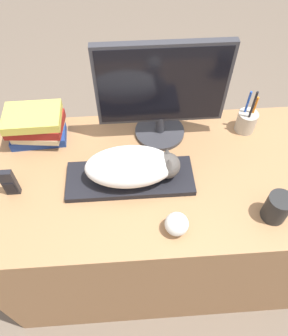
{
  "coord_description": "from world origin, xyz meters",
  "views": [
    {
      "loc": [
        -0.1,
        -0.39,
        1.77
      ],
      "look_at": [
        -0.05,
        0.32,
        0.83
      ],
      "focal_mm": 35.0,
      "sensor_mm": 36.0,
      "label": 1
    }
  ],
  "objects_px": {
    "pen_cup": "(246,121)",
    "book_stack": "(36,126)",
    "phone": "(9,183)",
    "baseball": "(177,224)",
    "keyboard": "(130,179)",
    "cat": "(134,166)",
    "coffee_mug": "(278,207)",
    "monitor": "(162,90)"
  },
  "relations": [
    {
      "from": "monitor",
      "to": "phone",
      "type": "relative_size",
      "value": 3.98
    },
    {
      "from": "baseball",
      "to": "monitor",
      "type": "bearing_deg",
      "value": 91.37
    },
    {
      "from": "baseball",
      "to": "phone",
      "type": "bearing_deg",
      "value": 161.48
    },
    {
      "from": "baseball",
      "to": "phone",
      "type": "height_order",
      "value": "phone"
    },
    {
      "from": "cat",
      "to": "baseball",
      "type": "height_order",
      "value": "cat"
    },
    {
      "from": "monitor",
      "to": "keyboard",
      "type": "bearing_deg",
      "value": -119.72
    },
    {
      "from": "pen_cup",
      "to": "keyboard",
      "type": "bearing_deg",
      "value": -154.61
    },
    {
      "from": "phone",
      "to": "monitor",
      "type": "bearing_deg",
      "value": 24.8
    },
    {
      "from": "coffee_mug",
      "to": "keyboard",
      "type": "bearing_deg",
      "value": 159.45
    },
    {
      "from": "pen_cup",
      "to": "phone",
      "type": "relative_size",
      "value": 1.75
    },
    {
      "from": "coffee_mug",
      "to": "phone",
      "type": "distance_m",
      "value": 0.92
    },
    {
      "from": "cat",
      "to": "baseball",
      "type": "bearing_deg",
      "value": -59.22
    },
    {
      "from": "cat",
      "to": "phone",
      "type": "distance_m",
      "value": 0.44
    },
    {
      "from": "phone",
      "to": "book_stack",
      "type": "xyz_separation_m",
      "value": [
        0.06,
        0.26,
        0.01
      ]
    },
    {
      "from": "keyboard",
      "to": "baseball",
      "type": "height_order",
      "value": "baseball"
    },
    {
      "from": "monitor",
      "to": "coffee_mug",
      "type": "relative_size",
      "value": 4.06
    },
    {
      "from": "coffee_mug",
      "to": "phone",
      "type": "height_order",
      "value": "phone"
    },
    {
      "from": "coffee_mug",
      "to": "baseball",
      "type": "bearing_deg",
      "value": -174.87
    },
    {
      "from": "pen_cup",
      "to": "phone",
      "type": "bearing_deg",
      "value": -164.31
    },
    {
      "from": "phone",
      "to": "book_stack",
      "type": "relative_size",
      "value": 0.54
    },
    {
      "from": "coffee_mug",
      "to": "phone",
      "type": "xyz_separation_m",
      "value": [
        -0.9,
        0.16,
        0.01
      ]
    },
    {
      "from": "coffee_mug",
      "to": "baseball",
      "type": "xyz_separation_m",
      "value": [
        -0.34,
        -0.03,
        -0.01
      ]
    },
    {
      "from": "keyboard",
      "to": "coffee_mug",
      "type": "height_order",
      "value": "coffee_mug"
    },
    {
      "from": "phone",
      "to": "keyboard",
      "type": "bearing_deg",
      "value": 3.2
    },
    {
      "from": "cat",
      "to": "monitor",
      "type": "xyz_separation_m",
      "value": [
        0.12,
        0.23,
        0.14
      ]
    },
    {
      "from": "coffee_mug",
      "to": "pen_cup",
      "type": "xyz_separation_m",
      "value": [
        0.0,
        0.41,
        -0.0
      ]
    },
    {
      "from": "coffee_mug",
      "to": "book_stack",
      "type": "height_order",
      "value": "book_stack"
    },
    {
      "from": "pen_cup",
      "to": "phone",
      "type": "distance_m",
      "value": 0.94
    },
    {
      "from": "cat",
      "to": "coffee_mug",
      "type": "xyz_separation_m",
      "value": [
        0.47,
        -0.18,
        -0.03
      ]
    },
    {
      "from": "coffee_mug",
      "to": "pen_cup",
      "type": "relative_size",
      "value": 0.56
    },
    {
      "from": "pen_cup",
      "to": "phone",
      "type": "xyz_separation_m",
      "value": [
        -0.91,
        -0.26,
        0.01
      ]
    },
    {
      "from": "monitor",
      "to": "baseball",
      "type": "distance_m",
      "value": 0.48
    },
    {
      "from": "keyboard",
      "to": "cat",
      "type": "relative_size",
      "value": 1.38
    },
    {
      "from": "coffee_mug",
      "to": "phone",
      "type": "bearing_deg",
      "value": 170.09
    },
    {
      "from": "keyboard",
      "to": "book_stack",
      "type": "bearing_deg",
      "value": 146.73
    },
    {
      "from": "baseball",
      "to": "book_stack",
      "type": "relative_size",
      "value": 0.35
    },
    {
      "from": "monitor",
      "to": "baseball",
      "type": "height_order",
      "value": "monitor"
    },
    {
      "from": "keyboard",
      "to": "pen_cup",
      "type": "relative_size",
      "value": 2.2
    },
    {
      "from": "coffee_mug",
      "to": "monitor",
      "type": "bearing_deg",
      "value": 130.39
    },
    {
      "from": "phone",
      "to": "pen_cup",
      "type": "bearing_deg",
      "value": 15.69
    },
    {
      "from": "pen_cup",
      "to": "book_stack",
      "type": "height_order",
      "value": "pen_cup"
    },
    {
      "from": "baseball",
      "to": "cat",
      "type": "bearing_deg",
      "value": 120.78
    }
  ]
}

